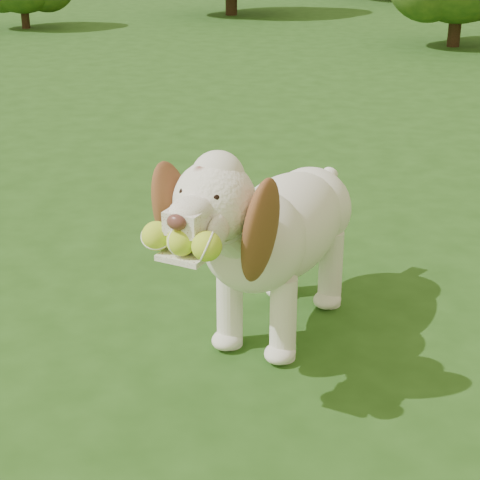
# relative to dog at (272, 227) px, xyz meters

# --- Properties ---
(ground) EXTENTS (80.00, 80.00, 0.00)m
(ground) POSITION_rel_dog_xyz_m (0.35, 0.08, -0.47)
(ground) COLOR #214513
(ground) RESTS_ON ground
(dog) EXTENTS (0.77, 1.33, 0.89)m
(dog) POSITION_rel_dog_xyz_m (0.00, 0.00, 0.00)
(dog) COLOR white
(dog) RESTS_ON ground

